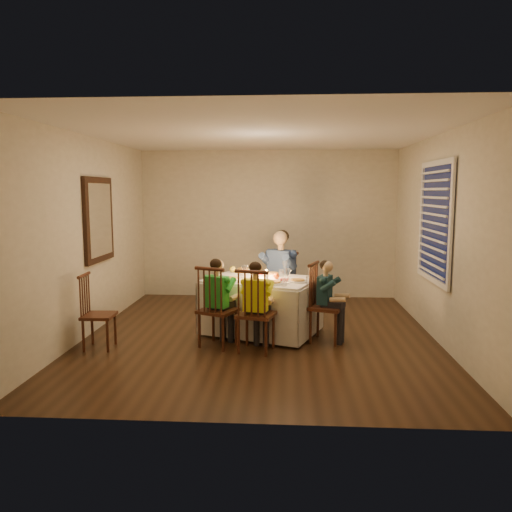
# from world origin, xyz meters

# --- Properties ---
(ground) EXTENTS (5.00, 5.00, 0.00)m
(ground) POSITION_xyz_m (0.00, 0.00, 0.00)
(ground) COLOR black
(ground) RESTS_ON ground
(wall_left) EXTENTS (0.02, 5.00, 2.60)m
(wall_left) POSITION_xyz_m (-2.25, 0.00, 1.30)
(wall_left) COLOR beige
(wall_left) RESTS_ON ground
(wall_right) EXTENTS (0.02, 5.00, 2.60)m
(wall_right) POSITION_xyz_m (2.25, 0.00, 1.30)
(wall_right) COLOR beige
(wall_right) RESTS_ON ground
(wall_back) EXTENTS (4.50, 0.02, 2.60)m
(wall_back) POSITION_xyz_m (0.00, 2.50, 1.30)
(wall_back) COLOR beige
(wall_back) RESTS_ON ground
(ceiling) EXTENTS (5.00, 5.00, 0.00)m
(ceiling) POSITION_xyz_m (0.00, 0.00, 2.60)
(ceiling) COLOR white
(ceiling) RESTS_ON wall_back
(dining_table) EXTENTS (1.68, 1.46, 0.71)m
(dining_table) POSITION_xyz_m (0.01, 0.15, 0.52)
(dining_table) COLOR silver
(dining_table) RESTS_ON ground
(chair_adult) EXTENTS (0.55, 0.55, 1.00)m
(chair_adult) POSITION_xyz_m (0.25, 0.86, 0.00)
(chair_adult) COLOR #34190E
(chair_adult) RESTS_ON ground
(chair_near_left) EXTENTS (0.54, 0.53, 1.00)m
(chair_near_left) POSITION_xyz_m (-0.49, -0.47, 0.00)
(chair_near_left) COLOR #34190E
(chair_near_left) RESTS_ON ground
(chair_near_right) EXTENTS (0.49, 0.48, 1.00)m
(chair_near_right) POSITION_xyz_m (-0.01, -0.64, 0.00)
(chair_near_right) COLOR #34190E
(chair_near_right) RESTS_ON ground
(chair_end) EXTENTS (0.51, 0.52, 1.00)m
(chair_end) POSITION_xyz_m (0.85, -0.20, 0.00)
(chair_end) COLOR #34190E
(chair_end) RESTS_ON ground
(chair_extra) EXTENTS (0.37, 0.39, 0.91)m
(chair_extra) POSITION_xyz_m (-1.90, -0.64, 0.00)
(chair_extra) COLOR #34190E
(chair_extra) RESTS_ON ground
(adult) EXTENTS (0.66, 0.65, 1.32)m
(adult) POSITION_xyz_m (0.25, 0.86, 0.00)
(adult) COLOR navy
(adult) RESTS_ON ground
(child_green) EXTENTS (0.47, 0.45, 1.09)m
(child_green) POSITION_xyz_m (-0.49, -0.47, 0.00)
(child_green) COLOR green
(child_green) RESTS_ON ground
(child_yellow) EXTENTS (0.43, 0.41, 1.08)m
(child_yellow) POSITION_xyz_m (-0.01, -0.64, 0.00)
(child_yellow) COLOR #FCFD1B
(child_yellow) RESTS_ON ground
(child_teal) EXTENTS (0.40, 0.42, 1.04)m
(child_teal) POSITION_xyz_m (0.85, -0.20, 0.00)
(child_teal) COLOR #17343B
(child_teal) RESTS_ON ground
(setting_adult) EXTENTS (0.34, 0.34, 0.02)m
(setting_adult) POSITION_xyz_m (0.14, 0.44, 0.75)
(setting_adult) COLOR white
(setting_adult) RESTS_ON dining_table
(setting_green) EXTENTS (0.34, 0.34, 0.02)m
(setting_green) POSITION_xyz_m (-0.38, 0.02, 0.75)
(setting_green) COLOR white
(setting_green) RESTS_ON dining_table
(setting_yellow) EXTENTS (0.34, 0.34, 0.02)m
(setting_yellow) POSITION_xyz_m (0.19, -0.22, 0.75)
(setting_yellow) COLOR white
(setting_yellow) RESTS_ON dining_table
(setting_teal) EXTENTS (0.34, 0.34, 0.02)m
(setting_teal) POSITION_xyz_m (0.49, -0.06, 0.75)
(setting_teal) COLOR white
(setting_teal) RESTS_ON dining_table
(candle_left) EXTENTS (0.06, 0.06, 0.10)m
(candle_left) POSITION_xyz_m (-0.09, 0.19, 0.79)
(candle_left) COLOR white
(candle_left) RESTS_ON dining_table
(candle_right) EXTENTS (0.06, 0.06, 0.10)m
(candle_right) POSITION_xyz_m (0.08, 0.12, 0.79)
(candle_right) COLOR white
(candle_right) RESTS_ON dining_table
(squash) EXTENTS (0.09, 0.09, 0.09)m
(squash) POSITION_xyz_m (-0.42, 0.63, 0.78)
(squash) COLOR gold
(squash) RESTS_ON dining_table
(orange_fruit) EXTENTS (0.08, 0.08, 0.08)m
(orange_fruit) POSITION_xyz_m (0.21, 0.13, 0.78)
(orange_fruit) COLOR orange
(orange_fruit) RESTS_ON dining_table
(serving_bowl) EXTENTS (0.23, 0.23, 0.05)m
(serving_bowl) POSITION_xyz_m (-0.27, 0.61, 0.76)
(serving_bowl) COLOR white
(serving_bowl) RESTS_ON dining_table
(wall_mirror) EXTENTS (0.06, 0.95, 1.15)m
(wall_mirror) POSITION_xyz_m (-2.22, 0.30, 1.50)
(wall_mirror) COLOR black
(wall_mirror) RESTS_ON wall_left
(window_blinds) EXTENTS (0.07, 1.34, 1.54)m
(window_blinds) POSITION_xyz_m (2.21, 0.10, 1.50)
(window_blinds) COLOR #0D1335
(window_blinds) RESTS_ON wall_right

